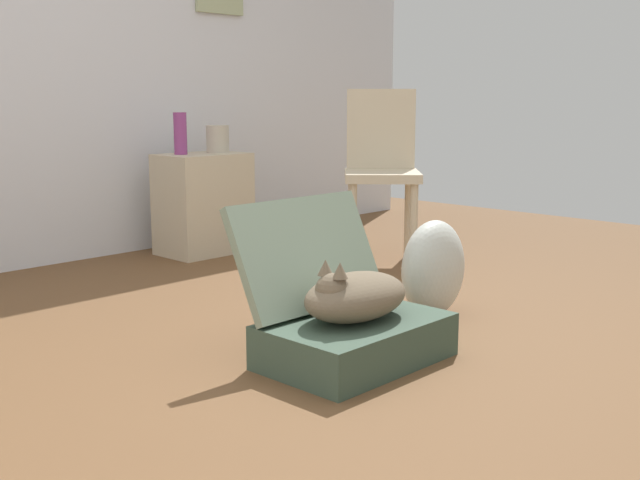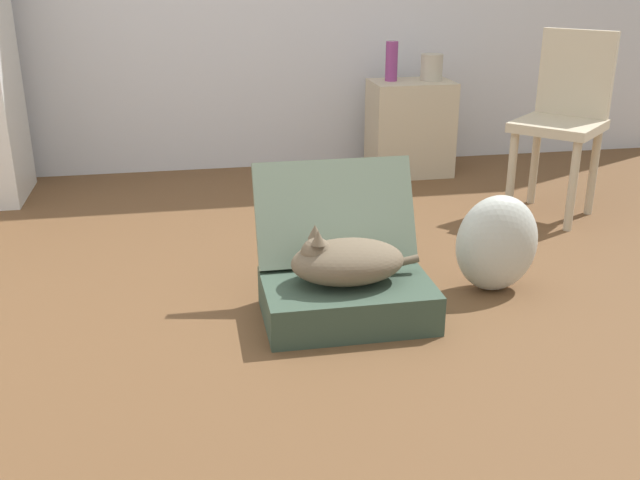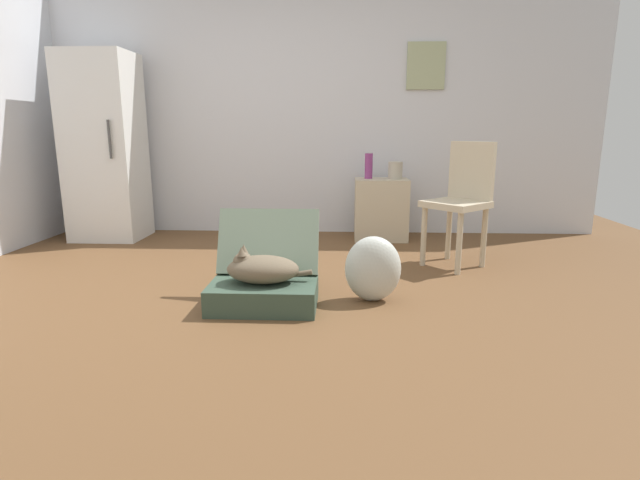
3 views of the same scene
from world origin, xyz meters
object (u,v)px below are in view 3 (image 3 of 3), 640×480
at_px(suitcase_base, 264,295).
at_px(plastic_bag_white, 373,269).
at_px(cat, 261,269).
at_px(chair, 461,198).
at_px(vase_short, 395,170).
at_px(vase_tall, 369,166).
at_px(refrigerator, 105,148).
at_px(side_table, 381,209).

height_order(suitcase_base, plastic_bag_white, plastic_bag_white).
bearing_deg(suitcase_base, cat, 177.82).
distance_m(cat, chair, 1.80).
bearing_deg(plastic_bag_white, vase_short, 80.34).
relative_size(vase_short, chair, 0.17).
bearing_deg(vase_tall, refrigerator, -178.14).
bearing_deg(chair, side_table, 168.23).
relative_size(cat, side_table, 0.86).
xyz_separation_m(refrigerator, side_table, (2.72, 0.05, -0.60)).
height_order(cat, vase_short, vase_short).
bearing_deg(cat, vase_short, 63.38).
bearing_deg(plastic_bag_white, refrigerator, 144.84).
xyz_separation_m(cat, side_table, (0.87, 1.98, 0.06)).
height_order(plastic_bag_white, side_table, side_table).
bearing_deg(chair, plastic_bag_white, -81.98).
xyz_separation_m(refrigerator, vase_short, (2.85, 0.06, -0.21)).
height_order(vase_tall, vase_short, vase_tall).
bearing_deg(suitcase_base, vase_short, 63.60).
bearing_deg(vase_tall, plastic_bag_white, -91.69).
xyz_separation_m(cat, chair, (1.43, 1.05, 0.30)).
bearing_deg(side_table, vase_tall, 165.28).
bearing_deg(side_table, plastic_bag_white, -95.75).
bearing_deg(refrigerator, vase_tall, 1.86).
relative_size(cat, chair, 0.53).
bearing_deg(vase_short, vase_tall, 175.03).
height_order(side_table, chair, chair).
bearing_deg(vase_short, chair, -65.63).
distance_m(cat, vase_short, 2.28).
xyz_separation_m(refrigerator, vase_tall, (2.59, 0.08, -0.17)).
height_order(plastic_bag_white, vase_short, vase_short).
height_order(refrigerator, vase_tall, refrigerator).
bearing_deg(cat, chair, 36.45).
distance_m(suitcase_base, side_table, 2.18).
xyz_separation_m(vase_tall, vase_short, (0.26, -0.02, -0.04)).
relative_size(vase_tall, chair, 0.25).
height_order(cat, vase_tall, vase_tall).
height_order(side_table, vase_tall, vase_tall).
bearing_deg(vase_short, side_table, -174.94).
height_order(suitcase_base, chair, chair).
bearing_deg(refrigerator, side_table, 1.06).
xyz_separation_m(vase_short, chair, (0.43, -0.94, -0.14)).
distance_m(vase_tall, chair, 1.20).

